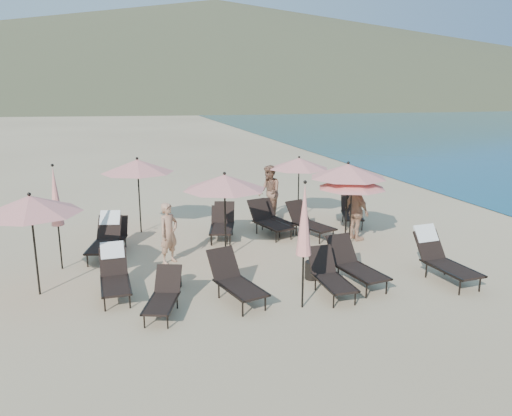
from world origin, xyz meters
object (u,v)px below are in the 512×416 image
object	(u,v)px
lounger_7	(106,237)
umbrella_closed_0	(304,221)
beachgoer_c	(357,211)
lounger_13	(309,221)
lounger_10	(273,217)
umbrella_open_3	(138,166)
umbrella_open_5	(348,171)
lounger_2	(235,280)
umbrella_open_2	(352,182)
lounger_4	(355,264)
lounger_3	(330,275)
umbrella_open_4	(299,163)
umbrella_closed_1	(55,197)
side_table_0	(174,278)
lounger_5	(442,257)
beachgoer_b	(269,192)
lounger_8	(220,225)
beachgoer_a	(169,233)
lounger_6	(115,237)
lounger_11	(352,211)
lounger_12	(269,220)
side_table_1	(312,270)
lounger_9	(223,223)
lounger_1	(164,295)
lounger_0	(114,273)
umbrella_open_1	(225,182)

from	to	relation	value
lounger_7	umbrella_closed_0	size ratio (longest dim) A/B	0.69
beachgoer_c	lounger_13	bearing A→B (deg)	48.15
lounger_10	umbrella_open_3	world-z (taller)	umbrella_open_3
umbrella_open_5	beachgoer_c	world-z (taller)	umbrella_open_5
lounger_2	umbrella_open_2	size ratio (longest dim) A/B	0.86
umbrella_open_3	lounger_4	bearing A→B (deg)	-51.32
lounger_3	umbrella_open_3	world-z (taller)	umbrella_open_3
umbrella_open_4	umbrella_closed_1	distance (m)	8.22
lounger_3	side_table_0	xyz separation A→B (m)	(-3.38, 1.37, -0.21)
lounger_5	umbrella_open_3	size ratio (longest dim) A/B	0.80
beachgoer_b	umbrella_closed_1	bearing A→B (deg)	-60.50
lounger_5	umbrella_open_5	distance (m)	3.87
lounger_8	beachgoer_a	size ratio (longest dim) A/B	0.99
lounger_6	lounger_11	size ratio (longest dim) A/B	0.89
lounger_12	side_table_1	world-z (taller)	lounger_12
lounger_3	lounger_10	distance (m)	5.23
lounger_4	lounger_13	distance (m)	3.98
umbrella_open_3	side_table_0	world-z (taller)	umbrella_open_3
umbrella_open_2	umbrella_open_4	xyz separation A→B (m)	(-0.42, 3.22, 0.10)
lounger_11	beachgoer_a	size ratio (longest dim) A/B	1.08
beachgoer_c	umbrella_closed_1	bearing A→B (deg)	81.64
lounger_7	lounger_9	world-z (taller)	lounger_7
umbrella_open_4	side_table_1	world-z (taller)	umbrella_open_4
lounger_11	beachgoer_c	bearing A→B (deg)	-92.50
umbrella_open_3	umbrella_open_4	world-z (taller)	umbrella_open_3
lounger_2	lounger_4	bearing A→B (deg)	-12.25
lounger_11	lounger_13	distance (m)	2.15
lounger_9	umbrella_closed_1	xyz separation A→B (m)	(-4.60, -1.55, 1.44)
lounger_7	side_table_1	size ratio (longest dim) A/B	4.36
side_table_0	beachgoer_a	bearing A→B (deg)	86.74
lounger_1	lounger_12	xyz separation A→B (m)	(3.79, 4.83, 0.08)
lounger_8	umbrella_open_3	xyz separation A→B (m)	(-2.34, 1.28, 1.75)
lounger_0	beachgoer_c	size ratio (longest dim) A/B	0.95
side_table_1	umbrella_open_4	bearing A→B (deg)	72.89
beachgoer_c	lounger_3	bearing A→B (deg)	135.62
lounger_13	umbrella_open_3	size ratio (longest dim) A/B	0.77
lounger_0	lounger_5	size ratio (longest dim) A/B	0.88
umbrella_closed_1	lounger_12	bearing A→B (deg)	13.73
lounger_2	lounger_5	distance (m)	5.15
lounger_12	umbrella_open_5	world-z (taller)	umbrella_open_5
lounger_1	side_table_1	xyz separation A→B (m)	(3.69, 0.94, -0.18)
lounger_3	umbrella_open_5	size ratio (longest dim) A/B	0.66
lounger_7	umbrella_closed_0	bearing A→B (deg)	-35.81
umbrella_closed_1	beachgoer_a	xyz separation A→B (m)	(2.74, -0.29, -1.09)
lounger_5	lounger_13	distance (m)	4.61
umbrella_closed_0	beachgoer_b	world-z (taller)	umbrella_closed_0
umbrella_open_2	side_table_0	size ratio (longest dim) A/B	4.88
umbrella_open_1	beachgoer_a	world-z (taller)	umbrella_open_1
lounger_1	lounger_4	xyz separation A→B (m)	(4.55, 0.38, 0.09)
side_table_1	beachgoer_c	distance (m)	3.69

